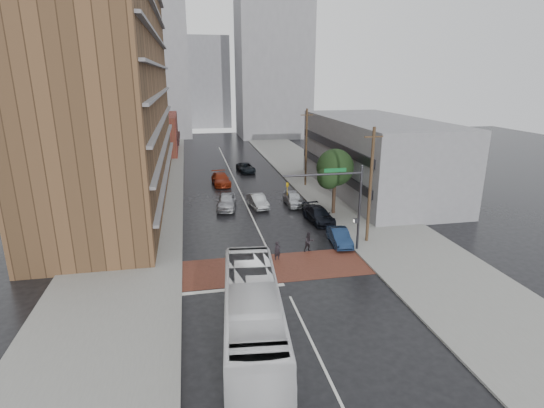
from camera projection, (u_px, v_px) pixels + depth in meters
name	position (u px, v px, depth m)	size (l,w,h in m)	color
ground	(278.00, 270.00, 31.69)	(160.00, 160.00, 0.00)	black
crosswalk	(276.00, 267.00, 32.15)	(14.00, 5.00, 0.02)	brown
sidewalk_west	(147.00, 191.00, 52.99)	(9.00, 90.00, 0.15)	gray
sidewalk_east	(323.00, 183.00, 57.26)	(9.00, 90.00, 0.15)	gray
apartment_block	(112.00, 75.00, 47.53)	(10.00, 44.00, 28.00)	brown
storefront_west	(155.00, 134.00, 79.12)	(8.00, 16.00, 7.00)	maroon
building_east	(375.00, 155.00, 52.20)	(11.00, 26.00, 9.00)	gray
distant_tower_west	(149.00, 66.00, 97.62)	(18.00, 16.00, 32.00)	gray
distant_tower_east	(273.00, 57.00, 96.60)	(16.00, 14.00, 36.00)	gray
distant_tower_center	(207.00, 83.00, 117.34)	(12.00, 10.00, 24.00)	gray
street_tree	(335.00, 170.00, 43.18)	(4.20, 4.10, 6.90)	#332319
signal_mast	(343.00, 196.00, 33.74)	(6.50, 0.30, 7.20)	#2D2D33
utility_pole_near	(370.00, 185.00, 35.57)	(1.60, 0.26, 10.00)	#473321
utility_pole_far	(306.00, 147.00, 54.34)	(1.60, 0.26, 10.00)	#473321
transit_bus	(253.00, 314.00, 22.67)	(2.91, 12.45, 3.47)	white
pedestrian_a	(277.00, 251.00, 33.30)	(0.56, 0.36, 1.52)	black
pedestrian_b	(309.00, 242.00, 34.86)	(0.83, 0.65, 1.72)	black
car_travel_a	(227.00, 201.00, 46.09)	(1.97, 4.90, 1.67)	#A5A6AD
car_travel_b	(258.00, 201.00, 46.60)	(1.51, 4.34, 1.43)	#B2B6BA
car_travel_c	(221.00, 179.00, 56.22)	(2.16, 5.31, 1.54)	maroon
suv_travel	(246.00, 168.00, 63.75)	(2.19, 4.74, 1.32)	black
car_parked_near	(340.00, 237.00, 36.41)	(1.44, 4.12, 1.36)	#132645
car_parked_mid	(319.00, 215.00, 42.02)	(2.03, 4.99, 1.45)	black
car_parked_far	(294.00, 198.00, 47.44)	(1.84, 4.58, 1.56)	#B7BBBF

